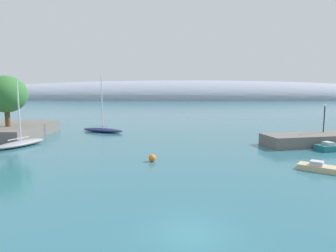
{
  "coord_description": "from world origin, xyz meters",
  "views": [
    {
      "loc": [
        -1.05,
        -15.43,
        8.02
      ],
      "look_at": [
        -1.62,
        27.87,
        2.38
      ],
      "focal_mm": 31.55,
      "sensor_mm": 36.0,
      "label": 1
    }
  ],
  "objects": [
    {
      "name": "sailboat_grey_mid_mooring",
      "position": [
        -21.84,
        24.26,
        0.49
      ],
      "size": [
        5.09,
        7.77,
        9.07
      ],
      "rotation": [
        0.0,
        0.0,
        1.16
      ],
      "color": "gray",
      "rests_on": "water"
    },
    {
      "name": "water",
      "position": [
        0.0,
        0.0,
        0.0
      ],
      "size": [
        600.0,
        600.0,
        0.0
      ],
      "primitive_type": "plane",
      "color": "#2D6675",
      "rests_on": "ground"
    },
    {
      "name": "harbor_lamp_post",
      "position": [
        21.11,
        27.49,
        4.11
      ],
      "size": [
        0.36,
        0.36,
        4.12
      ],
      "color": "black",
      "rests_on": "breakwater_rocks"
    },
    {
      "name": "motorboat_teal_alongside_breakwater",
      "position": [
        19.57,
        22.15,
        0.41
      ],
      "size": [
        4.57,
        2.97,
        1.13
      ],
      "rotation": [
        0.0,
        0.0,
        3.42
      ],
      "color": "#1E6B70",
      "rests_on": "water"
    },
    {
      "name": "shore_outcrop",
      "position": [
        -28.72,
        32.2,
        0.97
      ],
      "size": [
        12.69,
        15.61,
        1.94
      ],
      "primitive_type": "cube",
      "color": "#66605B",
      "rests_on": "ground"
    },
    {
      "name": "tree_clump_shore",
      "position": [
        -26.97,
        30.47,
        7.01
      ],
      "size": [
        6.39,
        6.39,
        7.96
      ],
      "color": "brown",
      "rests_on": "shore_outcrop"
    },
    {
      "name": "distant_ridge",
      "position": [
        8.73,
        196.77,
        0.0
      ],
      "size": [
        375.96,
        62.61,
        26.19
      ],
      "primitive_type": "ellipsoid",
      "color": "#8E99AD",
      "rests_on": "ground"
    },
    {
      "name": "sailboat_navy_near_shore",
      "position": [
        -13.62,
        37.42,
        0.47
      ],
      "size": [
        8.63,
        5.35,
        10.27
      ],
      "rotation": [
        0.0,
        0.0,
        5.88
      ],
      "color": "navy",
      "rests_on": "water"
    },
    {
      "name": "motorboat_sand_foreground",
      "position": [
        13.69,
        12.43,
        0.31
      ],
      "size": [
        4.83,
        4.09,
        0.92
      ],
      "rotation": [
        0.0,
        0.0,
        2.52
      ],
      "color": "#C6B284",
      "rests_on": "water"
    },
    {
      "name": "mooring_buoy_orange",
      "position": [
        -3.19,
        16.07,
        0.4
      ],
      "size": [
        0.79,
        0.79,
        0.79
      ],
      "primitive_type": "sphere",
      "color": "orange",
      "rests_on": "water"
    }
  ]
}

